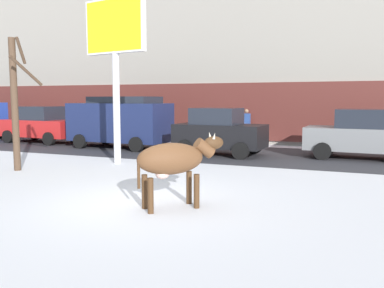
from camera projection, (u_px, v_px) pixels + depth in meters
The scene contains 11 objects.
ground_plane at pixel (144, 204), 8.69m from camera, with size 120.00×120.00×0.00m, color white.
road_strip at pixel (245, 154), 16.41m from camera, with size 60.00×5.60×0.01m, color #333338.
building_facade at pixel (279, 19), 22.00m from camera, with size 44.00×6.10×13.00m.
cow_brown at pixel (174, 160), 8.26m from camera, with size 1.62×1.64×1.54m.
billboard at pixel (115, 36), 13.70m from camera, with size 2.51×0.67×5.56m.
car_red_sedan at pixel (41, 125), 20.84m from camera, with size 4.29×2.16×1.84m.
car_navy_van at pixel (120, 121), 18.51m from camera, with size 4.70×2.32×2.32m.
car_black_hatchback at pixel (219, 132), 16.20m from camera, with size 3.59×2.08×1.86m.
car_grey_sedan at pixel (365, 135), 15.07m from camera, with size 4.29×2.16×1.84m.
pedestrian_near_billboard at pixel (246, 127), 19.75m from camera, with size 0.36×0.24×1.73m.
bare_tree_left_lot at pixel (16, 101), 12.53m from camera, with size 0.76×1.18×4.06m.
Camera 1 is at (4.13, -7.50, 2.22)m, focal length 38.32 mm.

